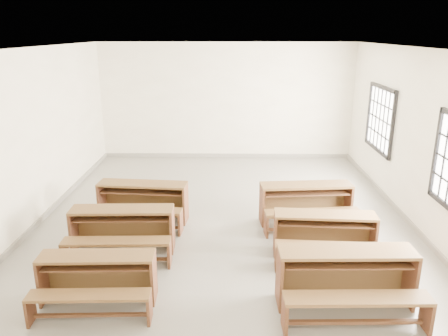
{
  "coord_description": "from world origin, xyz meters",
  "views": [
    {
      "loc": [
        0.13,
        -7.86,
        3.47
      ],
      "look_at": [
        0.0,
        0.0,
        1.0
      ],
      "focal_mm": 35.0,
      "sensor_mm": 36.0,
      "label": 1
    }
  ],
  "objects_px": {
    "desk_set_3": "(346,275)",
    "desk_set_4": "(325,232)",
    "desk_set_1": "(122,227)",
    "desk_set_2": "(142,200)",
    "desk_set_0": "(97,276)",
    "desk_set_5": "(306,201)"
  },
  "relations": [
    {
      "from": "desk_set_3",
      "to": "desk_set_4",
      "type": "height_order",
      "value": "desk_set_3"
    },
    {
      "from": "desk_set_1",
      "to": "desk_set_2",
      "type": "xyz_separation_m",
      "value": [
        0.09,
        1.21,
        0.01
      ]
    },
    {
      "from": "desk_set_0",
      "to": "desk_set_1",
      "type": "height_order",
      "value": "desk_set_1"
    },
    {
      "from": "desk_set_3",
      "to": "desk_set_4",
      "type": "distance_m",
      "value": 1.35
    },
    {
      "from": "desk_set_0",
      "to": "desk_set_2",
      "type": "distance_m",
      "value": 2.62
    },
    {
      "from": "desk_set_4",
      "to": "desk_set_3",
      "type": "bearing_deg",
      "value": -86.67
    },
    {
      "from": "desk_set_2",
      "to": "desk_set_4",
      "type": "height_order",
      "value": "desk_set_2"
    },
    {
      "from": "desk_set_1",
      "to": "desk_set_3",
      "type": "relative_size",
      "value": 0.94
    },
    {
      "from": "desk_set_1",
      "to": "desk_set_4",
      "type": "distance_m",
      "value": 3.26
    },
    {
      "from": "desk_set_2",
      "to": "desk_set_5",
      "type": "bearing_deg",
      "value": 4.02
    },
    {
      "from": "desk_set_2",
      "to": "desk_set_5",
      "type": "xyz_separation_m",
      "value": [
        3.08,
        -0.04,
        0.01
      ]
    },
    {
      "from": "desk_set_2",
      "to": "desk_set_4",
      "type": "relative_size",
      "value": 1.06
    },
    {
      "from": "desk_set_2",
      "to": "desk_set_3",
      "type": "relative_size",
      "value": 0.97
    },
    {
      "from": "desk_set_2",
      "to": "desk_set_5",
      "type": "relative_size",
      "value": 0.98
    },
    {
      "from": "desk_set_4",
      "to": "desk_set_5",
      "type": "relative_size",
      "value": 0.93
    },
    {
      "from": "desk_set_0",
      "to": "desk_set_4",
      "type": "bearing_deg",
      "value": 19.78
    },
    {
      "from": "desk_set_4",
      "to": "desk_set_2",
      "type": "bearing_deg",
      "value": 160.68
    },
    {
      "from": "desk_set_2",
      "to": "desk_set_3",
      "type": "distance_m",
      "value": 4.13
    },
    {
      "from": "desk_set_3",
      "to": "desk_set_5",
      "type": "distance_m",
      "value": 2.61
    },
    {
      "from": "desk_set_2",
      "to": "desk_set_3",
      "type": "bearing_deg",
      "value": -35.15
    },
    {
      "from": "desk_set_0",
      "to": "desk_set_3",
      "type": "distance_m",
      "value": 3.26
    },
    {
      "from": "desk_set_0",
      "to": "desk_set_5",
      "type": "bearing_deg",
      "value": 36.98
    }
  ]
}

